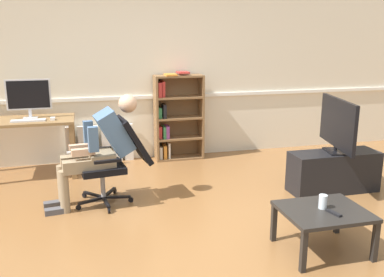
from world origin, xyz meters
TOP-DOWN VIEW (x-y plane):
  - ground_plane at (0.00, 0.00)m, footprint 18.00×18.00m
  - back_wall at (0.00, 2.65)m, footprint 12.00×0.13m
  - computer_desk at (-1.70, 2.15)m, footprint 1.15×0.66m
  - imac_monitor at (-1.68, 2.23)m, footprint 0.56×0.14m
  - keyboard at (-1.68, 2.01)m, footprint 0.42×0.12m
  - computer_mouse at (-1.39, 2.03)m, footprint 0.06×0.10m
  - bookshelf at (0.30, 2.44)m, footprint 0.71×0.30m
  - radiator at (-0.80, 2.54)m, footprint 0.95×0.08m
  - office_chair at (-0.68, 0.96)m, footprint 0.86×0.63m
  - person_seated at (-0.86, 0.94)m, footprint 1.05×0.44m
  - tv_stand at (1.83, 0.65)m, footprint 1.05×0.37m
  - tv_screen at (1.83, 0.65)m, footprint 0.26×0.97m
  - coffee_table at (0.93, -0.60)m, footprint 0.71×0.60m
  - drinking_glass at (0.93, -0.58)m, footprint 0.07×0.07m
  - spare_remote at (0.96, -0.70)m, footprint 0.07×0.15m

SIDE VIEW (x-z plane):
  - ground_plane at x=0.00m, z-range 0.00..0.00m
  - tv_stand at x=1.83m, z-range 0.00..0.48m
  - radiator at x=-0.80m, z-range 0.00..0.54m
  - coffee_table at x=0.93m, z-range 0.14..0.52m
  - spare_remote at x=0.96m, z-range 0.38..0.40m
  - drinking_glass at x=0.93m, z-range 0.38..0.50m
  - office_chair at x=-0.68m, z-range 0.04..0.99m
  - bookshelf at x=0.30m, z-range -0.02..1.27m
  - computer_desk at x=-1.70m, z-range 0.27..1.02m
  - person_seated at x=-0.86m, z-range 0.05..1.24m
  - keyboard at x=-1.68m, z-range 0.76..0.78m
  - computer_mouse at x=-1.39m, z-range 0.76..0.79m
  - tv_screen at x=1.83m, z-range 0.50..1.13m
  - imac_monitor at x=-1.68m, z-range 0.79..1.30m
  - back_wall at x=0.00m, z-range 0.00..2.70m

